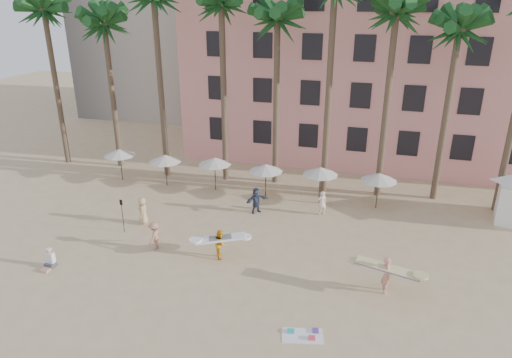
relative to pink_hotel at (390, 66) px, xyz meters
The scene contains 10 objects.
ground 28.09m from the pink_hotel, 105.07° to the right, with size 120.00×120.00×0.00m, color #D1B789.
pink_hotel is the anchor object (origin of this frame).
palm_row 13.71m from the pink_hotel, 120.56° to the right, with size 44.40×5.40×16.30m.
umbrella_row 17.73m from the pink_hotel, 126.53° to the right, with size 22.50×2.70×2.73m.
beach_towel 28.87m from the pink_hotel, 95.36° to the right, with size 1.98×1.37×0.14m.
carrier_yellow 24.35m from the pink_hotel, 88.07° to the right, with size 3.20×1.17×1.96m.
carrier_white 24.97m from the pink_hotel, 110.29° to the right, with size 2.87×1.77×1.72m.
beachgoers 22.69m from the pink_hotel, 118.46° to the right, with size 11.82×8.15×1.84m.
paddle 26.99m from the pink_hotel, 125.53° to the right, with size 0.18×0.04×2.23m.
seated_man 32.00m from the pink_hotel, 123.11° to the right, with size 0.49×0.86×1.12m.
Camera 1 is at (6.73, -17.63, 13.86)m, focal length 32.00 mm.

